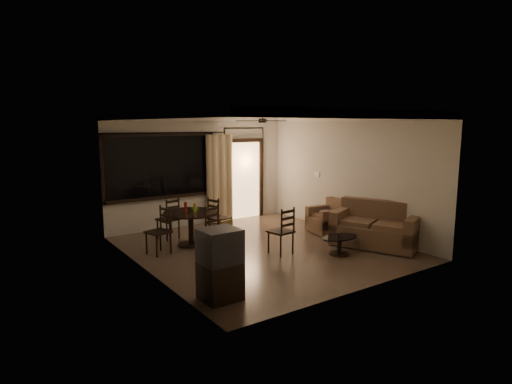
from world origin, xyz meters
TOP-DOWN VIEW (x-y plane):
  - ground at (0.00, 0.00)m, footprint 5.50×5.50m
  - room_shell at (0.59, 1.77)m, footprint 5.50×6.70m
  - dining_table at (-1.11, 1.08)m, footprint 1.16×1.16m
  - dining_chair_west at (-1.92, 0.87)m, footprint 0.51×0.51m
  - dining_chair_east at (-0.30, 1.28)m, footprint 0.51×0.51m
  - dining_chair_south at (-0.90, 0.25)m, footprint 0.51×0.55m
  - dining_chair_north at (-1.31, 1.84)m, footprint 0.51×0.51m
  - tv_cabinet at (-2.05, -1.81)m, footprint 0.58×0.52m
  - sofa at (2.11, -1.23)m, footprint 1.53×1.96m
  - armchair at (2.10, 0.18)m, footprint 0.90×0.90m
  - coffee_table at (1.03, -1.22)m, footprint 0.83×0.50m
  - side_chair at (0.09, -0.53)m, footprint 0.48×0.48m

SIDE VIEW (x-z plane):
  - ground at x=0.00m, z-range 0.00..0.00m
  - coffee_table at x=1.03m, z-range 0.06..0.42m
  - dining_chair_west at x=-1.92m, z-range -0.19..0.76m
  - dining_chair_east at x=-0.30m, z-range -0.19..0.76m
  - dining_chair_north at x=-1.31m, z-range -0.19..0.76m
  - side_chair at x=0.09m, z-range -0.20..0.77m
  - dining_chair_south at x=-0.90m, z-range -0.17..0.78m
  - armchair at x=2.10m, z-range -0.07..0.71m
  - sofa at x=2.11m, z-range -0.09..0.84m
  - tv_cabinet at x=-2.05m, z-range 0.00..1.07m
  - dining_table at x=-1.11m, z-range 0.10..1.05m
  - room_shell at x=0.59m, z-range -0.92..4.58m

